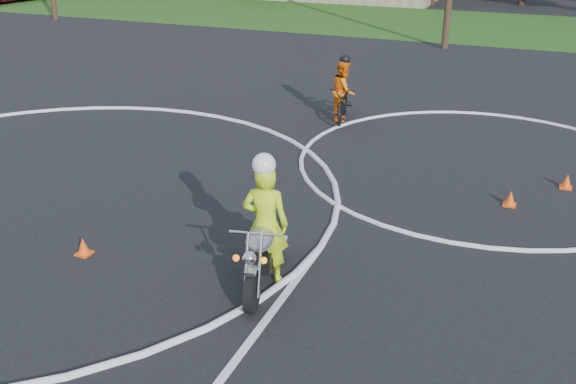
% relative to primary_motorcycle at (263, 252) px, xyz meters
% --- Properties ---
extents(grass_strip, '(120.00, 10.00, 0.02)m').
position_rel_primary_motorcycle_xyz_m(grass_strip, '(-5.58, 25.38, -0.53)').
color(grass_strip, '#1E4714').
rests_on(grass_strip, ground).
extents(course_markings, '(19.05, 19.05, 0.12)m').
position_rel_primary_motorcycle_xyz_m(course_markings, '(-3.41, 2.74, -0.54)').
color(course_markings, silver).
rests_on(course_markings, ground).
extents(primary_motorcycle, '(0.75, 2.11, 1.12)m').
position_rel_primary_motorcycle_xyz_m(primary_motorcycle, '(0.00, 0.00, 0.00)').
color(primary_motorcycle, black).
rests_on(primary_motorcycle, ground).
extents(rider_primary_grp, '(0.77, 0.58, 2.08)m').
position_rel_primary_motorcycle_xyz_m(rider_primary_grp, '(-0.01, 0.14, 0.46)').
color(rider_primary_grp, '#C3EB18').
rests_on(rider_primary_grp, ground).
extents(rider_second_grp, '(1.01, 1.93, 1.77)m').
position_rel_primary_motorcycle_xyz_m(rider_second_grp, '(-1.44, 8.42, 0.08)').
color(rider_second_grp, black).
rests_on(rider_second_grp, ground).
extents(traffic_cones, '(22.91, 9.84, 0.30)m').
position_rel_primary_motorcycle_xyz_m(traffic_cones, '(0.38, 2.33, -0.41)').
color(traffic_cones, '#FF500D').
rests_on(traffic_cones, ground).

